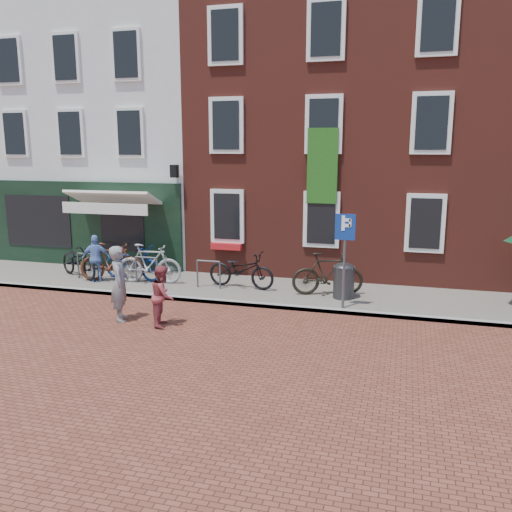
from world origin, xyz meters
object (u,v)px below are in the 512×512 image
(bicycle_5, at_px, (328,274))
(bicycle_4, at_px, (241,270))
(boy, at_px, (163,296))
(woman, at_px, (120,283))
(bicycle_0, at_px, (79,261))
(bicycle_3, at_px, (149,264))
(parking_sign, at_px, (345,244))
(cafe_person, at_px, (96,258))
(bicycle_2, at_px, (133,262))
(litter_bin, at_px, (344,279))
(bicycle_1, at_px, (112,262))

(bicycle_5, bearing_deg, bicycle_4, 70.95)
(boy, bearing_deg, woman, 71.44)
(bicycle_0, xyz_separation_m, bicycle_3, (2.48, -0.05, 0.06))
(parking_sign, bearing_deg, cafe_person, 174.15)
(bicycle_0, relative_size, bicycle_3, 1.03)
(bicycle_2, bearing_deg, bicycle_0, 104.17)
(parking_sign, height_order, bicycle_4, parking_sign)
(litter_bin, xyz_separation_m, woman, (-5.03, -3.08, 0.28))
(litter_bin, distance_m, bicycle_3, 5.86)
(parking_sign, xyz_separation_m, bicycle_0, (-8.43, 1.10, -1.13))
(boy, relative_size, bicycle_3, 0.73)
(bicycle_3, xyz_separation_m, bicycle_4, (2.84, 0.21, -0.06))
(cafe_person, xyz_separation_m, bicycle_4, (4.49, 0.48, -0.18))
(bicycle_2, bearing_deg, bicycle_5, -83.83)
(bicycle_3, bearing_deg, bicycle_4, -92.96)
(boy, bearing_deg, bicycle_2, 22.72)
(bicycle_0, distance_m, bicycle_2, 1.79)
(bicycle_0, bearing_deg, litter_bin, -62.13)
(parking_sign, relative_size, bicycle_2, 1.18)
(woman, distance_m, bicycle_1, 3.70)
(bicycle_2, xyz_separation_m, bicycle_4, (3.55, -0.05, 0.00))
(litter_bin, relative_size, boy, 0.72)
(bicycle_4, bearing_deg, bicycle_3, 101.72)
(parking_sign, xyz_separation_m, bicycle_2, (-6.66, 1.30, -1.13))
(parking_sign, distance_m, boy, 4.66)
(parking_sign, height_order, bicycle_1, parking_sign)
(bicycle_1, bearing_deg, bicycle_2, -68.66)
(parking_sign, height_order, bicycle_3, parking_sign)
(cafe_person, bearing_deg, bicycle_5, 161.08)
(boy, relative_size, bicycle_0, 0.71)
(woman, xyz_separation_m, bicycle_4, (2.02, 3.39, -0.28))
(woman, relative_size, boy, 1.27)
(litter_bin, relative_size, bicycle_2, 0.51)
(litter_bin, relative_size, cafe_person, 0.73)
(bicycle_3, bearing_deg, bicycle_2, 62.30)
(boy, height_order, bicycle_4, boy)
(cafe_person, bearing_deg, boy, 118.54)
(boy, relative_size, bicycle_2, 0.71)
(bicycle_2, bearing_deg, cafe_person, 126.60)
(bicycle_0, bearing_deg, cafe_person, -82.04)
(cafe_person, height_order, bicycle_2, cafe_person)
(boy, distance_m, cafe_person, 4.71)
(bicycle_2, relative_size, bicycle_4, 1.00)
(bicycle_5, bearing_deg, cafe_person, 76.12)
(bicycle_0, bearing_deg, woman, -105.44)
(parking_sign, bearing_deg, boy, -150.86)
(cafe_person, bearing_deg, woman, 108.31)
(litter_bin, height_order, bicycle_2, bicycle_2)
(parking_sign, distance_m, bicycle_3, 6.14)
(boy, height_order, bicycle_5, boy)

